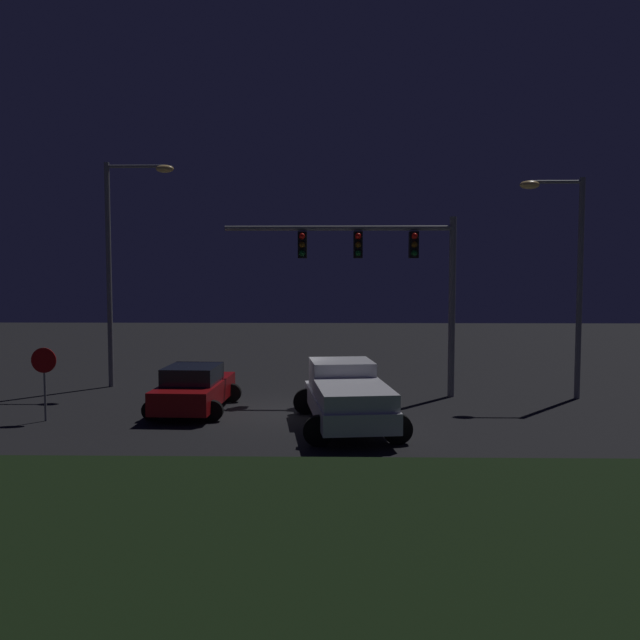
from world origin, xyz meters
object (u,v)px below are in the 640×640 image
object	(u,v)px
pickup_truck	(346,392)
traffic_signal_gantry	(385,262)
car_sedan	(194,389)
street_lamp_left	(122,248)
stop_sign	(44,370)
street_lamp_right	(568,261)

from	to	relation	value
pickup_truck	traffic_signal_gantry	bearing A→B (deg)	-24.52
car_sedan	street_lamp_left	bearing A→B (deg)	41.82
pickup_truck	traffic_signal_gantry	xyz separation A→B (m)	(1.47, 4.70, 3.90)
street_lamp_left	stop_sign	size ratio (longest dim) A/B	3.94
traffic_signal_gantry	stop_sign	xyz separation A→B (m)	(-10.53, -4.22, -3.34)
traffic_signal_gantry	stop_sign	bearing A→B (deg)	-158.15
traffic_signal_gantry	street_lamp_left	distance (m)	10.33
pickup_truck	street_lamp_right	xyz separation A→B (m)	(7.90, 4.42, 3.93)
stop_sign	car_sedan	bearing A→B (deg)	19.93
street_lamp_left	street_lamp_right	world-z (taller)	street_lamp_left
street_lamp_right	stop_sign	world-z (taller)	street_lamp_right
car_sedan	traffic_signal_gantry	distance (m)	8.05
car_sedan	traffic_signal_gantry	bearing A→B (deg)	-64.70
pickup_truck	stop_sign	xyz separation A→B (m)	(-9.07, 0.48, 0.56)
street_lamp_right	street_lamp_left	bearing A→B (deg)	172.55
street_lamp_right	traffic_signal_gantry	bearing A→B (deg)	177.53
street_lamp_left	stop_sign	world-z (taller)	street_lamp_left
street_lamp_left	street_lamp_right	xyz separation A→B (m)	(16.58, -2.17, -0.56)
street_lamp_left	pickup_truck	bearing A→B (deg)	-37.23
pickup_truck	stop_sign	size ratio (longest dim) A/B	2.51
traffic_signal_gantry	street_lamp_right	distance (m)	6.45
pickup_truck	car_sedan	bearing A→B (deg)	60.49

